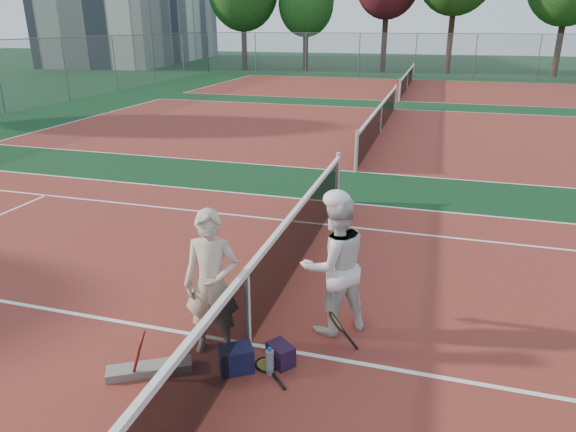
{
  "coord_description": "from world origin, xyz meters",
  "views": [
    {
      "loc": [
        1.92,
        -4.92,
        3.64
      ],
      "look_at": [
        0.0,
        1.69,
        1.05
      ],
      "focal_mm": 32.0,
      "sensor_mm": 36.0,
      "label": 1
    }
  ],
  "objects_px": {
    "player_a": "(212,284)",
    "sports_bag_purple": "(281,354)",
    "racket_black_held": "(336,332)",
    "racket_spare": "(266,365)",
    "sports_bag_navy": "(236,359)",
    "player_b": "(334,265)",
    "racket_red": "(143,356)",
    "net_main": "(248,308)",
    "water_bottle": "(270,362)"
  },
  "relations": [
    {
      "from": "player_b",
      "to": "sports_bag_purple",
      "type": "bearing_deg",
      "value": 26.91
    },
    {
      "from": "sports_bag_navy",
      "to": "player_b",
      "type": "bearing_deg",
      "value": 52.74
    },
    {
      "from": "player_a",
      "to": "sports_bag_navy",
      "type": "distance_m",
      "value": 0.88
    },
    {
      "from": "racket_black_held",
      "to": "sports_bag_purple",
      "type": "bearing_deg",
      "value": 16.39
    },
    {
      "from": "sports_bag_navy",
      "to": "net_main",
      "type": "bearing_deg",
      "value": 94.14
    },
    {
      "from": "racket_red",
      "to": "sports_bag_navy",
      "type": "xyz_separation_m",
      "value": [
        0.9,
        0.42,
        -0.14
      ]
    },
    {
      "from": "racket_red",
      "to": "player_b",
      "type": "bearing_deg",
      "value": 19.9
    },
    {
      "from": "player_b",
      "to": "racket_black_held",
      "type": "relative_size",
      "value": 3.49
    },
    {
      "from": "player_a",
      "to": "sports_bag_purple",
      "type": "height_order",
      "value": "player_a"
    },
    {
      "from": "player_b",
      "to": "racket_spare",
      "type": "height_order",
      "value": "player_b"
    },
    {
      "from": "player_b",
      "to": "racket_black_held",
      "type": "xyz_separation_m",
      "value": [
        0.13,
        -0.46,
        -0.63
      ]
    },
    {
      "from": "racket_black_held",
      "to": "sports_bag_purple",
      "type": "height_order",
      "value": "racket_black_held"
    },
    {
      "from": "player_b",
      "to": "racket_spare",
      "type": "distance_m",
      "value": 1.42
    },
    {
      "from": "player_b",
      "to": "water_bottle",
      "type": "relative_size",
      "value": 5.93
    },
    {
      "from": "net_main",
      "to": "sports_bag_navy",
      "type": "xyz_separation_m",
      "value": [
        0.04,
        -0.5,
        -0.36
      ]
    },
    {
      "from": "racket_spare",
      "to": "sports_bag_navy",
      "type": "bearing_deg",
      "value": 74.48
    },
    {
      "from": "sports_bag_purple",
      "to": "player_b",
      "type": "bearing_deg",
      "value": 64.68
    },
    {
      "from": "player_b",
      "to": "racket_spare",
      "type": "relative_size",
      "value": 2.96
    },
    {
      "from": "net_main",
      "to": "water_bottle",
      "type": "height_order",
      "value": "net_main"
    },
    {
      "from": "player_a",
      "to": "racket_black_held",
      "type": "distance_m",
      "value": 1.55
    },
    {
      "from": "net_main",
      "to": "player_a",
      "type": "height_order",
      "value": "player_a"
    },
    {
      "from": "racket_red",
      "to": "water_bottle",
      "type": "height_order",
      "value": "racket_red"
    },
    {
      "from": "racket_black_held",
      "to": "sports_bag_navy",
      "type": "height_order",
      "value": "racket_black_held"
    },
    {
      "from": "sports_bag_purple",
      "to": "net_main",
      "type": "bearing_deg",
      "value": 152.48
    },
    {
      "from": "racket_black_held",
      "to": "water_bottle",
      "type": "xyz_separation_m",
      "value": [
        -0.61,
        -0.62,
        -0.1
      ]
    },
    {
      "from": "racket_red",
      "to": "sports_bag_purple",
      "type": "relative_size",
      "value": 1.89
    },
    {
      "from": "player_a",
      "to": "racket_spare",
      "type": "bearing_deg",
      "value": -22.56
    },
    {
      "from": "racket_spare",
      "to": "sports_bag_purple",
      "type": "distance_m",
      "value": 0.2
    },
    {
      "from": "net_main",
      "to": "player_b",
      "type": "bearing_deg",
      "value": 35.23
    },
    {
      "from": "racket_spare",
      "to": "sports_bag_navy",
      "type": "distance_m",
      "value": 0.36
    },
    {
      "from": "player_b",
      "to": "sports_bag_navy",
      "type": "relative_size",
      "value": 4.8
    },
    {
      "from": "racket_spare",
      "to": "sports_bag_navy",
      "type": "height_order",
      "value": "sports_bag_navy"
    },
    {
      "from": "player_a",
      "to": "player_b",
      "type": "xyz_separation_m",
      "value": [
        1.24,
        0.83,
        0.01
      ]
    },
    {
      "from": "net_main",
      "to": "sports_bag_purple",
      "type": "height_order",
      "value": "net_main"
    },
    {
      "from": "net_main",
      "to": "sports_bag_purple",
      "type": "relative_size",
      "value": 35.71
    },
    {
      "from": "racket_black_held",
      "to": "sports_bag_purple",
      "type": "relative_size",
      "value": 1.66
    },
    {
      "from": "player_a",
      "to": "water_bottle",
      "type": "relative_size",
      "value": 5.84
    },
    {
      "from": "player_a",
      "to": "net_main",
      "type": "bearing_deg",
      "value": 18.53
    },
    {
      "from": "player_b",
      "to": "water_bottle",
      "type": "distance_m",
      "value": 1.4
    },
    {
      "from": "sports_bag_navy",
      "to": "water_bottle",
      "type": "height_order",
      "value": "water_bottle"
    },
    {
      "from": "sports_bag_purple",
      "to": "racket_black_held",
      "type": "bearing_deg",
      "value": 37.4
    },
    {
      "from": "sports_bag_navy",
      "to": "water_bottle",
      "type": "distance_m",
      "value": 0.38
    },
    {
      "from": "player_a",
      "to": "sports_bag_purple",
      "type": "distance_m",
      "value": 1.12
    },
    {
      "from": "racket_spare",
      "to": "water_bottle",
      "type": "relative_size",
      "value": 2.0
    },
    {
      "from": "net_main",
      "to": "player_a",
      "type": "xyz_separation_m",
      "value": [
        -0.35,
        -0.2,
        0.37
      ]
    },
    {
      "from": "player_a",
      "to": "player_b",
      "type": "distance_m",
      "value": 1.5
    },
    {
      "from": "net_main",
      "to": "racket_black_held",
      "type": "xyz_separation_m",
      "value": [
        1.02,
        0.17,
        -0.26
      ]
    },
    {
      "from": "net_main",
      "to": "racket_spare",
      "type": "height_order",
      "value": "net_main"
    },
    {
      "from": "player_b",
      "to": "sports_bag_purple",
      "type": "height_order",
      "value": "player_b"
    },
    {
      "from": "net_main",
      "to": "racket_spare",
      "type": "xyz_separation_m",
      "value": [
        0.33,
        -0.34,
        -0.49
      ]
    }
  ]
}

